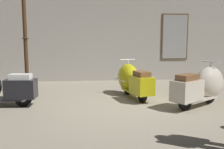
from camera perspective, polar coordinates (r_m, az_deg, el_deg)
The scene contains 5 objects.
ground_plane at distance 5.73m, azimuth 2.26°, elevation -7.85°, with size 60.00×60.00×0.00m, color gray.
showroom_back_wall at distance 9.57m, azimuth -0.80°, elevation 10.26°, with size 18.00×0.24×3.86m.
scooter_1 at distance 6.96m, azimuth 4.37°, elevation -1.22°, with size 0.84×1.67×0.98m.
scooter_2 at distance 6.41m, azimuth 19.26°, elevation -2.31°, with size 1.65×1.32×1.02m.
lamppost at distance 7.68m, azimuth -18.48°, elevation 8.52°, with size 0.30×0.30×2.96m.
Camera 1 is at (-0.72, -5.46, 1.58)m, focal length 41.79 mm.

